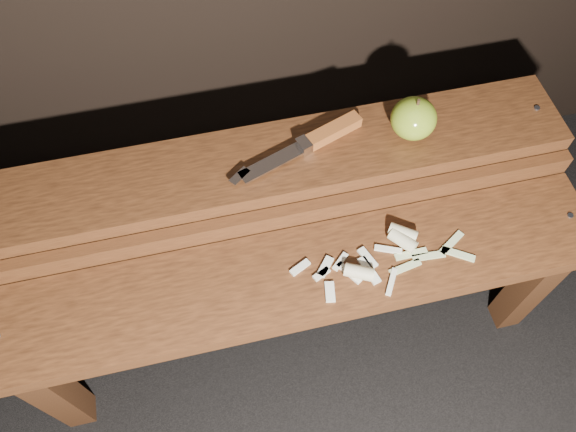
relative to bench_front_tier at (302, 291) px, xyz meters
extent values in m
plane|color=black|center=(0.00, 0.06, -0.35)|extent=(60.00, 60.00, 0.00)
cube|color=#371D0D|center=(-0.54, -0.04, -0.16)|extent=(0.06, 0.06, 0.38)
cube|color=#371D0D|center=(0.54, -0.04, -0.16)|extent=(0.06, 0.06, 0.38)
cube|color=#482511|center=(0.00, 0.01, 0.05)|extent=(1.20, 0.20, 0.04)
cylinder|color=slate|center=(0.56, 0.01, 0.07)|extent=(0.01, 0.01, 0.00)
cube|color=#371D0D|center=(-0.54, 0.26, -0.12)|extent=(0.06, 0.06, 0.46)
cube|color=#371D0D|center=(0.54, 0.26, -0.12)|extent=(0.06, 0.06, 0.46)
cube|color=#482511|center=(0.00, 0.13, 0.09)|extent=(1.20, 0.02, 0.05)
cube|color=#482511|center=(0.00, 0.23, 0.13)|extent=(1.20, 0.18, 0.04)
cylinder|color=slate|center=(0.56, 0.23, 0.15)|extent=(0.01, 0.01, 0.00)
ellipsoid|color=olive|center=(0.28, 0.23, 0.19)|extent=(0.09, 0.09, 0.08)
cylinder|color=#382314|center=(0.28, 0.23, 0.24)|extent=(0.01, 0.01, 0.01)
cube|color=brown|center=(0.13, 0.26, 0.16)|extent=(0.12, 0.07, 0.02)
cube|color=silver|center=(0.06, 0.23, 0.16)|extent=(0.03, 0.04, 0.03)
cube|color=silver|center=(-0.01, 0.21, 0.16)|extent=(0.13, 0.07, 0.00)
cube|color=silver|center=(-0.08, 0.19, 0.16)|extent=(0.05, 0.04, 0.00)
cube|color=beige|center=(0.05, 0.01, 0.07)|extent=(0.04, 0.04, 0.01)
cube|color=beige|center=(0.00, 0.02, 0.07)|extent=(0.04, 0.03, 0.01)
cube|color=beige|center=(0.18, 0.02, 0.07)|extent=(0.05, 0.03, 0.01)
cube|color=beige|center=(0.04, 0.00, 0.07)|extent=(0.04, 0.03, 0.01)
cube|color=beige|center=(0.13, -0.02, 0.07)|extent=(0.03, 0.06, 0.01)
cube|color=beige|center=(0.04, -0.04, 0.07)|extent=(0.02, 0.04, 0.01)
cube|color=beige|center=(0.13, 0.01, 0.07)|extent=(0.03, 0.05, 0.01)
cube|color=beige|center=(0.08, 0.01, 0.07)|extent=(0.04, 0.04, 0.01)
cube|color=beige|center=(0.16, -0.05, 0.07)|extent=(0.04, 0.05, 0.01)
cube|color=beige|center=(0.09, -0.01, 0.07)|extent=(0.04, 0.05, 0.01)
cylinder|color=#C9BB8C|center=(0.10, -0.02, 0.08)|extent=(0.06, 0.05, 0.03)
cylinder|color=#C9BB8C|center=(0.21, 0.04, 0.08)|extent=(0.06, 0.05, 0.03)
cylinder|color=#C9BB8C|center=(0.21, 0.03, 0.08)|extent=(0.05, 0.06, 0.03)
cube|color=#BCC988|center=(0.25, -0.01, 0.07)|extent=(0.07, 0.02, 0.00)
cube|color=#BCC988|center=(0.20, -0.02, 0.07)|extent=(0.07, 0.03, 0.00)
cube|color=#BCC988|center=(0.22, 0.00, 0.07)|extent=(0.07, 0.02, 0.00)
cube|color=#BCC988|center=(0.31, -0.02, 0.07)|extent=(0.06, 0.05, 0.00)
cube|color=#BCC988|center=(0.30, 0.01, 0.07)|extent=(0.06, 0.05, 0.00)
camera|label=1|loc=(-0.13, -0.43, 1.04)|focal=35.00mm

